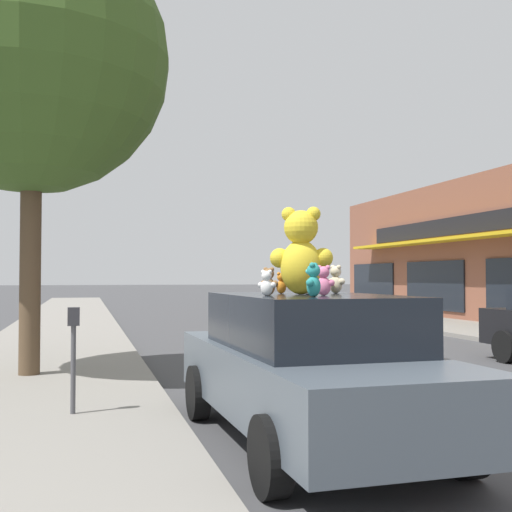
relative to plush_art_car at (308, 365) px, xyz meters
The scene contains 12 objects.
sidewalk_near 3.05m from the plush_art_car, behind, with size 3.55×90.00×0.13m.
plush_art_car is the anchor object (origin of this frame).
teddy_bear_giant 1.20m from the plush_art_car, 117.26° to the left, with size 0.71×0.52×0.94m.
teddy_bear_white 1.08m from the plush_art_car, 149.43° to the right, with size 0.19×0.17×0.26m.
teddy_bear_teal 1.20m from the plush_art_car, 106.10° to the right, with size 0.21×0.23×0.32m.
teddy_bear_pink 0.97m from the plush_art_car, 84.95° to the right, with size 0.23×0.19×0.31m.
teddy_bear_brown 1.01m from the plush_art_car, 166.01° to the right, with size 0.19×0.20×0.29m.
teddy_bear_orange 0.98m from the plush_art_car, 110.11° to the left, with size 0.18×0.13×0.24m.
teddy_bear_cream 1.11m from the plush_art_car, 40.76° to the left, with size 0.19×0.24×0.33m.
teddy_bear_black 1.06m from the plush_art_car, 68.80° to the left, with size 0.25×0.16×0.33m.
street_tree 7.51m from the plush_art_car, 122.69° to the left, with size 4.63×4.63×7.68m.
parking_meter 2.89m from the plush_art_car, 146.86° to the left, with size 0.14×0.10×1.27m.
Camera 1 is at (-5.71, -6.47, 1.77)m, focal length 45.00 mm.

